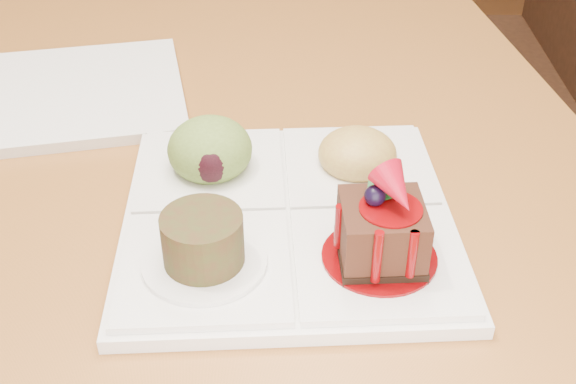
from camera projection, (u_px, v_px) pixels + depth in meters
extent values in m
plane|color=#583319|center=(173.00, 352.00, 1.49)|extent=(6.00, 6.00, 0.00)
cube|color=#9B5628|center=(128.00, 13.00, 1.06)|extent=(1.00, 1.80, 0.04)
cylinder|color=#9B5628|center=(324.00, 21.00, 2.00)|extent=(0.06, 0.06, 0.71)
cube|color=#321C10|center=(454.00, 67.00, 1.46)|extent=(0.52, 0.52, 0.04)
cylinder|color=#321C10|center=(551.00, 228.00, 1.44)|extent=(0.04, 0.04, 0.47)
cylinder|color=#321C10|center=(355.00, 224.00, 1.45)|extent=(0.04, 0.04, 0.47)
cylinder|color=#321C10|center=(508.00, 128.00, 1.76)|extent=(0.04, 0.04, 0.47)
cylinder|color=#321C10|center=(348.00, 126.00, 1.77)|extent=(0.04, 0.04, 0.47)
cube|color=white|center=(288.00, 220.00, 0.61)|extent=(0.30, 0.30, 0.01)
cube|color=white|center=(379.00, 261.00, 0.56)|extent=(0.14, 0.14, 0.01)
cube|color=white|center=(205.00, 267.00, 0.55)|extent=(0.14, 0.14, 0.01)
cube|color=white|center=(211.00, 169.00, 0.66)|extent=(0.14, 0.14, 0.01)
cube|color=white|center=(357.00, 165.00, 0.67)|extent=(0.14, 0.14, 0.01)
cylinder|color=#630306|center=(379.00, 257.00, 0.55)|extent=(0.09, 0.09, 0.00)
cube|color=black|center=(379.00, 254.00, 0.55)|extent=(0.07, 0.07, 0.01)
cube|color=#361E0F|center=(382.00, 229.00, 0.54)|extent=(0.07, 0.07, 0.04)
cylinder|color=#630306|center=(384.00, 206.00, 0.53)|extent=(0.05, 0.05, 0.00)
sphere|color=black|center=(375.00, 195.00, 0.53)|extent=(0.02, 0.02, 0.02)
cone|color=#A70A1E|center=(397.00, 190.00, 0.51)|extent=(0.04, 0.05, 0.04)
cube|color=#104115|center=(385.00, 190.00, 0.53)|extent=(0.01, 0.02, 0.01)
cube|color=#104115|center=(374.00, 189.00, 0.53)|extent=(0.02, 0.02, 0.01)
cylinder|color=#630306|center=(377.00, 257.00, 0.51)|extent=(0.01, 0.01, 0.04)
cylinder|color=#630306|center=(412.00, 254.00, 0.51)|extent=(0.01, 0.01, 0.04)
cylinder|color=#630306|center=(339.00, 227.00, 0.54)|extent=(0.01, 0.01, 0.04)
cylinder|color=white|center=(205.00, 262.00, 0.55)|extent=(0.10, 0.10, 0.00)
cylinder|color=#3F1D12|center=(203.00, 239.00, 0.54)|extent=(0.06, 0.06, 0.04)
cylinder|color=#44200E|center=(201.00, 224.00, 0.53)|extent=(0.05, 0.05, 0.00)
ellipsoid|color=olive|center=(210.00, 149.00, 0.65)|extent=(0.08, 0.08, 0.06)
ellipsoid|color=black|center=(211.00, 164.00, 0.63)|extent=(0.04, 0.03, 0.03)
ellipsoid|color=#B49D41|center=(357.00, 154.00, 0.66)|extent=(0.07, 0.07, 0.04)
cube|color=#CD440F|center=(372.00, 145.00, 0.66)|extent=(0.02, 0.02, 0.02)
cube|color=#356B17|center=(358.00, 141.00, 0.67)|extent=(0.02, 0.02, 0.02)
cube|color=#CD440F|center=(342.00, 145.00, 0.66)|extent=(0.02, 0.02, 0.02)
cube|color=#356B17|center=(346.00, 154.00, 0.65)|extent=(0.02, 0.02, 0.01)
cube|color=#CD440F|center=(357.00, 161.00, 0.64)|extent=(0.02, 0.02, 0.02)
cube|color=#356B17|center=(377.00, 156.00, 0.65)|extent=(0.02, 0.02, 0.02)
cube|color=white|center=(78.00, 93.00, 0.80)|extent=(0.25, 0.25, 0.01)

